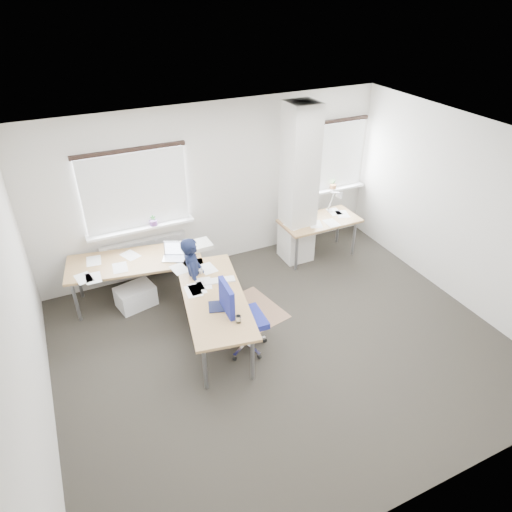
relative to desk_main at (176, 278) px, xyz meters
name	(u,v)px	position (x,y,z in m)	size (l,w,h in m)	color
ground	(282,344)	(1.11, -1.23, -0.69)	(6.00, 6.00, 0.00)	black
room_shell	(282,218)	(1.29, -0.77, 1.05)	(6.04, 5.04, 2.82)	beige
floor_mat	(242,315)	(0.86, -0.40, -0.69)	(1.15, 0.97, 0.01)	#8F674E
white_crate	(136,296)	(-0.53, 0.54, -0.52)	(0.56, 0.39, 0.34)	white
desk_main	(176,278)	(0.00, 0.00, 0.00)	(2.40, 2.98, 0.96)	#90633E
desk_side	(320,222)	(2.82, 0.61, -0.01)	(1.41, 0.72, 1.22)	#90633E
task_chair	(243,331)	(0.58, -1.07, -0.37)	(0.62, 0.61, 1.15)	navy
person	(194,277)	(0.25, -0.04, -0.04)	(0.48, 0.31, 1.31)	black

